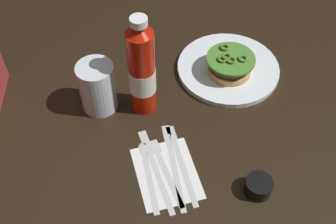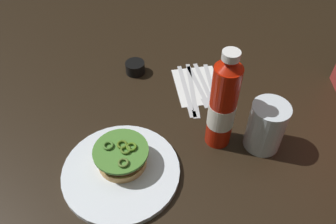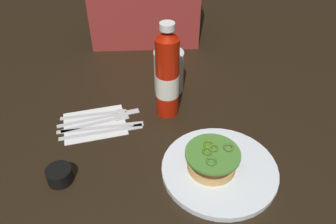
% 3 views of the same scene
% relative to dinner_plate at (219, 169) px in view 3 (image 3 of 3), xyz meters
% --- Properties ---
extents(ground_plane, '(3.00, 3.00, 0.00)m').
position_rel_dinner_plate_xyz_m(ground_plane, '(-0.16, 0.07, -0.01)').
color(ground_plane, black).
extents(dinner_plate, '(0.26, 0.26, 0.01)m').
position_rel_dinner_plate_xyz_m(dinner_plate, '(0.00, 0.00, 0.00)').
color(dinner_plate, white).
rests_on(dinner_plate, ground_plane).
extents(burger_sandwich, '(0.12, 0.12, 0.05)m').
position_rel_dinner_plate_xyz_m(burger_sandwich, '(-0.02, 0.00, 0.03)').
color(burger_sandwich, tan).
rests_on(burger_sandwich, dinner_plate).
extents(ketchup_bottle, '(0.06, 0.06, 0.25)m').
position_rel_dinner_plate_xyz_m(ketchup_bottle, '(-0.10, 0.22, 0.11)').
color(ketchup_bottle, '#B31806').
rests_on(ketchup_bottle, ground_plane).
extents(water_glass, '(0.08, 0.08, 0.12)m').
position_rel_dinner_plate_xyz_m(water_glass, '(-0.10, 0.32, 0.05)').
color(water_glass, silver).
rests_on(water_glass, ground_plane).
extents(condiment_cup, '(0.06, 0.06, 0.03)m').
position_rel_dinner_plate_xyz_m(condiment_cup, '(-0.35, -0.01, 0.01)').
color(condiment_cup, black).
rests_on(condiment_cup, ground_plane).
extents(napkin, '(0.18, 0.15, 0.00)m').
position_rel_dinner_plate_xyz_m(napkin, '(-0.29, 0.17, -0.01)').
color(napkin, white).
rests_on(napkin, ground_plane).
extents(table_knife, '(0.21, 0.05, 0.00)m').
position_rel_dinner_plate_xyz_m(table_knife, '(-0.26, 0.14, -0.00)').
color(table_knife, silver).
rests_on(table_knife, napkin).
extents(steak_knife, '(0.22, 0.04, 0.00)m').
position_rel_dinner_plate_xyz_m(steak_knife, '(-0.26, 0.16, -0.00)').
color(steak_knife, silver).
rests_on(steak_knife, napkin).
extents(fork_utensil, '(0.17, 0.07, 0.00)m').
position_rel_dinner_plate_xyz_m(fork_utensil, '(-0.28, 0.18, -0.00)').
color(fork_utensil, silver).
rests_on(fork_utensil, napkin).
extents(butter_knife, '(0.21, 0.07, 0.00)m').
position_rel_dinner_plate_xyz_m(butter_knife, '(-0.27, 0.20, -0.00)').
color(butter_knife, silver).
rests_on(butter_knife, napkin).
extents(spoon_utensil, '(0.18, 0.04, 0.00)m').
position_rel_dinner_plate_xyz_m(spoon_utensil, '(-0.27, 0.21, -0.00)').
color(spoon_utensil, silver).
rests_on(spoon_utensil, napkin).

